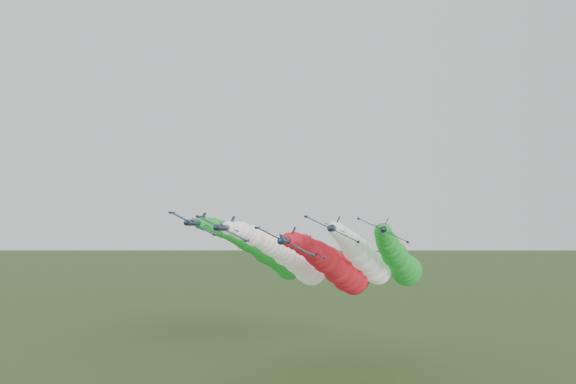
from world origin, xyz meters
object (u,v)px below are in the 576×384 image
(jet_inner_left, at_px, (294,259))
(jet_inner_right, at_px, (366,259))
(jet_outer_left, at_px, (269,253))
(jet_trail, at_px, (343,269))
(jet_lead, at_px, (337,269))
(jet_outer_right, at_px, (399,259))

(jet_inner_left, xyz_separation_m, jet_inner_right, (19.93, -3.59, 0.38))
(jet_inner_left, distance_m, jet_outer_left, 10.69)
(jet_trail, bearing_deg, jet_inner_left, -132.79)
(jet_lead, height_order, jet_outer_right, jet_outer_right)
(jet_inner_left, bearing_deg, jet_trail, 47.21)
(jet_trail, bearing_deg, jet_outer_right, -24.42)
(jet_lead, distance_m, jet_inner_left, 17.98)
(jet_lead, distance_m, jet_inner_right, 11.39)
(jet_outer_left, relative_size, jet_outer_right, 1.00)
(jet_lead, xyz_separation_m, jet_outer_left, (-21.31, 18.92, 2.84))
(jet_inner_right, relative_size, jet_outer_right, 0.99)
(jet_trail, bearing_deg, jet_lead, -89.89)
(jet_outer_right, bearing_deg, jet_outer_left, -179.93)
(jet_inner_right, bearing_deg, jet_outer_right, 48.01)
(jet_outer_left, xyz_separation_m, jet_trail, (21.26, 7.39, -4.84))
(jet_outer_left, bearing_deg, jet_lead, -41.59)
(jet_outer_right, distance_m, jet_trail, 18.11)
(jet_lead, relative_size, jet_inner_left, 0.99)
(jet_outer_right, relative_size, jet_trail, 1.00)
(jet_trail, bearing_deg, jet_inner_right, -68.14)
(jet_outer_right, bearing_deg, jet_lead, -130.41)
(jet_outer_left, bearing_deg, jet_inner_left, -38.03)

